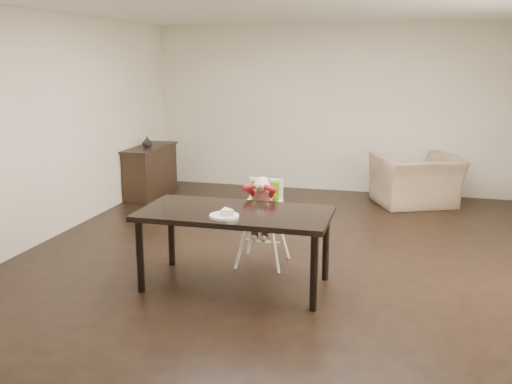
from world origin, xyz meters
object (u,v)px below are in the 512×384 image
armchair (416,172)px  sideboard (151,171)px  high_chair (263,202)px  dining_table (235,219)px

armchair → sideboard: 4.14m
high_chair → sideboard: 3.63m
high_chair → armchair: bearing=62.9°
armchair → sideboard: armchair is taller
high_chair → sideboard: (-2.51, 2.60, -0.28)m
armchair → sideboard: size_ratio=0.91×
dining_table → sideboard: (-2.41, 3.28, -0.27)m
dining_table → sideboard: 4.08m
dining_table → high_chair: 0.69m
sideboard → armchair: bearing=5.4°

